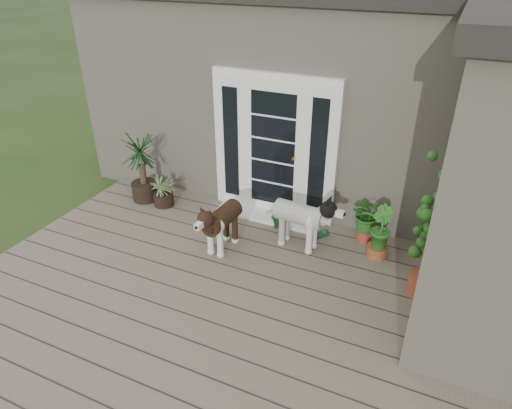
% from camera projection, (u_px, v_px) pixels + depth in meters
% --- Properties ---
extents(deck, '(6.20, 4.60, 0.12)m').
position_uv_depth(deck, '(216.00, 305.00, 5.32)').
color(deck, '#6B5B4C').
rests_on(deck, ground).
extents(house_main, '(7.40, 4.00, 3.10)m').
position_uv_depth(house_main, '(329.00, 90.00, 7.95)').
color(house_main, '#665E54').
rests_on(house_main, ground).
extents(door_unit, '(1.90, 0.14, 2.15)m').
position_uv_depth(door_unit, '(274.00, 147.00, 6.57)').
color(door_unit, white).
rests_on(door_unit, deck).
extents(door_step, '(1.60, 0.40, 0.05)m').
position_uv_depth(door_step, '(268.00, 216.00, 6.93)').
color(door_step, white).
rests_on(door_step, deck).
extents(brindle_dog, '(0.42, 0.88, 0.71)m').
position_uv_depth(brindle_dog, '(222.00, 226.00, 6.06)').
color(brindle_dog, '#372214').
rests_on(brindle_dog, deck).
extents(white_dog, '(0.94, 0.47, 0.75)m').
position_uv_depth(white_dog, '(299.00, 223.00, 6.08)').
color(white_dog, silver).
rests_on(white_dog, deck).
extents(spider_plant, '(0.56, 0.56, 0.56)m').
position_uv_depth(spider_plant, '(163.00, 189.00, 7.14)').
color(spider_plant, '#87AB69').
rests_on(spider_plant, deck).
extents(yucca, '(0.94, 0.94, 1.16)m').
position_uv_depth(yucca, '(142.00, 167.00, 7.18)').
color(yucca, black).
rests_on(yucca, deck).
extents(herb_a, '(0.65, 0.65, 0.62)m').
position_uv_depth(herb_a, '(367.00, 221.00, 6.25)').
color(herb_a, '#235317').
rests_on(herb_a, deck).
extents(herb_b, '(0.48, 0.48, 0.53)m').
position_uv_depth(herb_b, '(378.00, 239.00, 5.93)').
color(herb_b, '#1E5919').
rests_on(herb_b, deck).
extents(herb_c, '(0.47, 0.47, 0.59)m').
position_uv_depth(herb_c, '(430.00, 236.00, 5.96)').
color(herb_c, '#265D1A').
rests_on(herb_c, deck).
extents(sapling, '(0.67, 0.67, 1.89)m').
position_uv_depth(sapling, '(437.00, 227.00, 4.93)').
color(sapling, '#285518').
rests_on(sapling, deck).
extents(clog_left, '(0.29, 0.34, 0.09)m').
position_uv_depth(clog_left, '(277.00, 221.00, 6.76)').
color(clog_left, black).
rests_on(clog_left, deck).
extents(clog_right, '(0.25, 0.28, 0.08)m').
position_uv_depth(clog_right, '(321.00, 234.00, 6.46)').
color(clog_right, '#163820').
rests_on(clog_right, deck).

